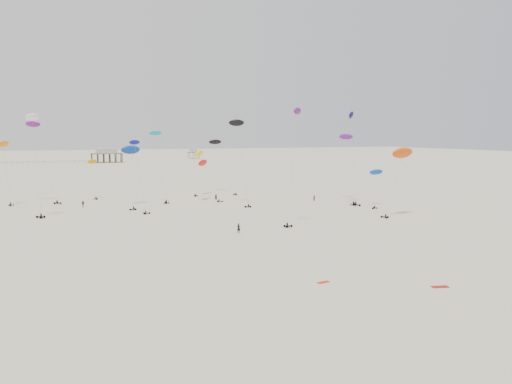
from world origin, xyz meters
name	(u,v)px	position (x,y,z in m)	size (l,w,h in m)	color
ground_plane	(161,180)	(0.00, 200.00, 0.00)	(900.00, 900.00, 0.00)	beige
pavilion_main	(107,156)	(-10.00, 350.00, 4.22)	(21.00, 13.00, 9.80)	brown
pavilion_small	(194,154)	(60.00, 380.00, 3.49)	(9.00, 7.00, 8.00)	brown
pier_fence	(25,163)	(-62.00, 350.00, 0.77)	(80.20, 0.20, 1.50)	black
rig_0	(5,158)	(-53.92, 139.98, 13.04)	(3.82, 6.40, 18.02)	black
rig_1	(159,159)	(-13.46, 129.16, 12.62)	(4.60, 5.87, 20.85)	black
rig_2	(376,178)	(41.17, 102.60, 7.56)	(8.26, 8.79, 11.60)	black
rig_3	(93,173)	(-30.61, 145.65, 7.84)	(3.45, 5.88, 12.18)	black
rig_4	(38,141)	(-45.51, 145.06, 17.65)	(9.79, 13.79, 24.52)	black
rig_5	(348,156)	(39.39, 114.11, 13.14)	(8.71, 16.85, 22.59)	black
rig_6	(352,136)	(37.28, 108.78, 19.05)	(5.49, 11.05, 26.18)	black
rig_7	(294,151)	(7.46, 84.46, 16.03)	(7.06, 7.26, 25.47)	black
rig_8	(202,166)	(3.11, 144.43, 9.34)	(7.20, 8.68, 12.05)	black
rig_9	(239,138)	(7.27, 120.12, 18.46)	(4.64, 12.76, 24.55)	black
rig_10	(139,171)	(-21.47, 113.10, 10.52)	(4.16, 7.13, 18.28)	black
rig_11	(131,155)	(-21.56, 127.97, 13.78)	(5.96, 14.07, 18.13)	black
rig_12	(201,158)	(-1.20, 129.47, 12.66)	(7.92, 9.40, 15.61)	black
rig_13	(401,157)	(36.82, 86.15, 14.10)	(11.09, 5.88, 16.98)	black
rig_14	(219,151)	(10.52, 150.14, 14.02)	(5.79, 16.28, 21.12)	black
rig_15	(35,143)	(-45.13, 114.92, 17.46)	(4.45, 6.43, 24.67)	black
spectator_0	(239,233)	(-7.11, 79.32, 0.00)	(0.83, 0.57, 2.30)	black
spectator_1	(314,201)	(29.73, 116.78, 0.00)	(0.95, 0.55, 1.94)	black
spectator_2	(83,207)	(-34.55, 128.21, 0.00)	(1.21, 0.65, 2.05)	black
spectator_3	(216,200)	(2.91, 128.34, 0.00)	(0.83, 0.57, 2.28)	black
grounded_kite_a	(440,287)	(5.38, 36.49, 0.00)	(2.20, 0.90, 0.08)	#BB0B0C
grounded_kite_b	(323,282)	(-7.65, 43.73, 0.00)	(1.80, 0.70, 0.07)	red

